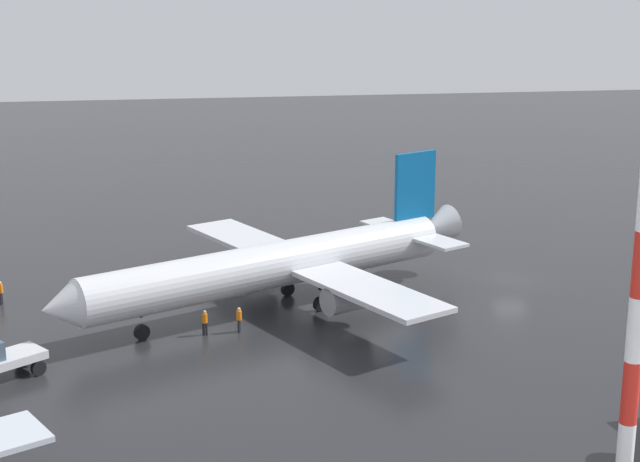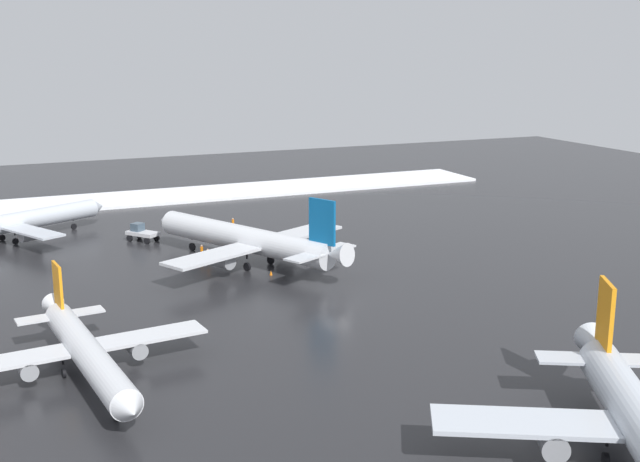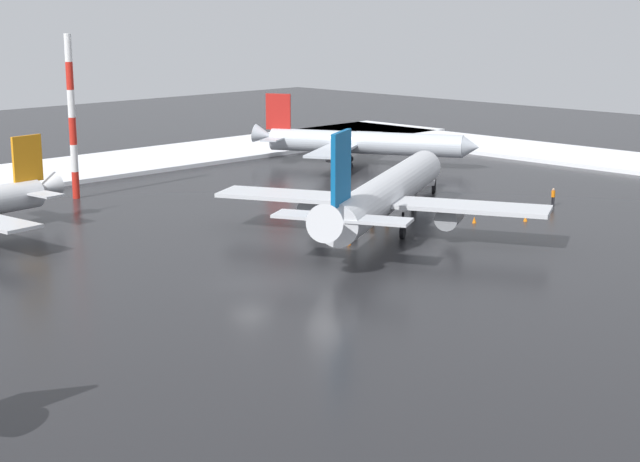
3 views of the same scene
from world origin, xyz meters
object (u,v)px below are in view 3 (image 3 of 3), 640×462
Objects in this scene: airplane_distant_tail at (385,193)px; traffic_cone_near_nose at (474,220)px; pushback_tug at (425,178)px; ground_crew_by_nose_gear at (373,208)px; ground_crew_beside_wing at (388,204)px; traffic_cone_mid_line at (525,218)px; traffic_cone_wingtip_side at (349,242)px; airplane_parked_starboard at (360,142)px; antenna_mast at (72,117)px; ground_crew_near_tug at (553,196)px.

airplane_distant_tail reaches higher than traffic_cone_near_nose.
pushback_tug is 15.43m from ground_crew_by_nose_gear.
ground_crew_beside_wing is (-2.26, -0.20, 0.00)m from ground_crew_by_nose_gear.
airplane_distant_tail is 56.79× the size of traffic_cone_near_nose.
ground_crew_beside_wing is at bearing -58.90° from traffic_cone_mid_line.
airplane_distant_tail reaches higher than ground_crew_beside_wing.
ground_crew_by_nose_gear reaches higher than traffic_cone_wingtip_side.
airplane_parked_starboard is 40.60m from traffic_cone_wingtip_side.
ground_crew_beside_wing is at bearing 120.48° from antenna_mast.
traffic_cone_mid_line is (-3.75, 2.81, 0.00)m from traffic_cone_near_nose.
pushback_tug is 16.31m from traffic_cone_near_nose.
antenna_mast is (10.40, -31.47, 4.74)m from airplane_distant_tail.
pushback_tug is at bearing -52.30° from airplane_parked_starboard.
ground_crew_near_tug is (-19.64, 4.11, -2.32)m from airplane_distant_tail.
traffic_cone_near_nose is (16.67, 29.05, -2.46)m from airplane_parked_starboard.
ground_crew_beside_wing is (19.31, 21.26, -1.77)m from airplane_parked_starboard.
ground_crew_by_nose_gear is at bearing -72.92° from airplane_parked_starboard.
antenna_mast reaches higher than airplane_parked_starboard.
ground_crew_beside_wing reaches higher than traffic_cone_mid_line.
traffic_cone_mid_line is 18.18m from traffic_cone_wingtip_side.
antenna_mast is 33.82m from traffic_cone_wingtip_side.
traffic_cone_wingtip_side is (11.07, 5.55, -0.70)m from ground_crew_beside_wing.
airplane_distant_tail reaches higher than traffic_cone_mid_line.
ground_crew_near_tug is 0.11× the size of antenna_mast.
ground_crew_by_nose_gear is 31.24m from antenna_mast.
antenna_mast is at bearing -81.58° from traffic_cone_wingtip_side.
ground_crew_by_nose_gear is at bearing 164.86° from pushback_tug.
ground_crew_by_nose_gear is (-3.24, -4.26, -2.32)m from airplane_distant_tail.
ground_crew_beside_wing is 3.11× the size of traffic_cone_mid_line.
traffic_cone_mid_line is (-22.29, 37.60, -7.75)m from antenna_mast.
airplane_distant_tail is 7.45m from ground_crew_beside_wing.
traffic_cone_near_nose is at bearing -36.85° from traffic_cone_mid_line.
pushback_tug is 25.68m from traffic_cone_wingtip_side.
airplane_distant_tail is 35.74m from airplane_parked_starboard.
airplane_distant_tail is at bearing -40.58° from ground_crew_beside_wing.
ground_crew_near_tug is 16.54m from ground_crew_beside_wing.
ground_crew_beside_wing is (-5.50, -4.46, -2.32)m from airplane_distant_tail.
ground_crew_by_nose_gear is 3.11× the size of traffic_cone_mid_line.
ground_crew_by_nose_gear is 10.34m from traffic_cone_wingtip_side.
airplane_parked_starboard is 30.47m from ground_crew_by_nose_gear.
traffic_cone_wingtip_side is at bearing -76.34° from airplane_parked_starboard.
pushback_tug is 2.93× the size of ground_crew_by_nose_gear.
traffic_cone_near_nose is 1.00× the size of traffic_cone_wingtip_side.
antenna_mast is 40.18m from traffic_cone_near_nose.
airplane_parked_starboard is at bearing -112.08° from traffic_cone_mid_line.
pushback_tug is at bearing 142.42° from antenna_mast.
ground_crew_near_tug is at bearing 171.40° from ground_crew_by_nose_gear.
traffic_cone_wingtip_side is (8.82, 5.36, -0.70)m from ground_crew_by_nose_gear.
traffic_cone_mid_line is at bearing 163.89° from traffic_cone_wingtip_side.
pushback_tug is at bearing -109.57° from traffic_cone_mid_line.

